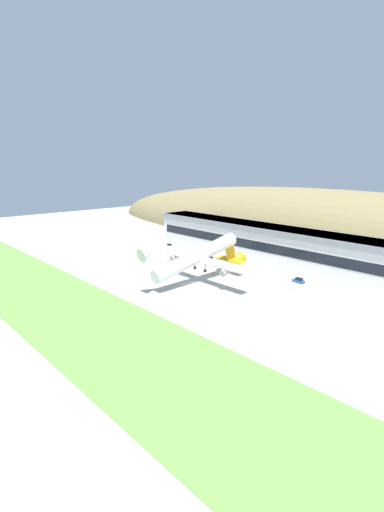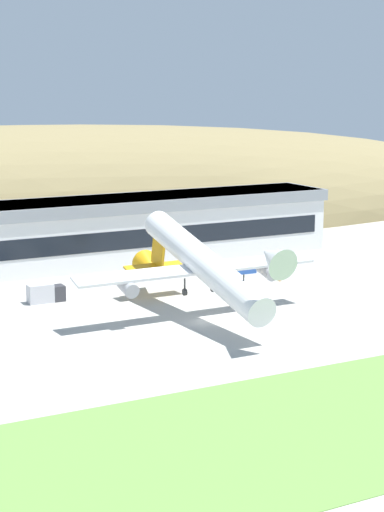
{
  "view_description": "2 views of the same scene",
  "coord_description": "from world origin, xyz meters",
  "px_view_note": "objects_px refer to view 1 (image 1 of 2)",
  "views": [
    {
      "loc": [
        95.78,
        -85.12,
        40.22
      ],
      "look_at": [
        -0.44,
        0.47,
        9.15
      ],
      "focal_mm": 28.0,
      "sensor_mm": 36.0,
      "label": 1
    },
    {
      "loc": [
        -60.69,
        -112.62,
        36.06
      ],
      "look_at": [
        -1.24,
        1.69,
        10.26
      ],
      "focal_mm": 60.0,
      "sensor_mm": 36.0,
      "label": 2
    }
  ],
  "objects_px": {
    "cargo_airplane": "(198,257)",
    "fuel_truck": "(205,258)",
    "traffic_cone_1": "(289,289)",
    "service_car_0": "(169,246)",
    "service_car_1": "(299,281)",
    "terminal_building": "(264,239)",
    "traffic_cone_0": "(156,259)"
  },
  "relations": [
    {
      "from": "cargo_airplane",
      "to": "fuel_truck",
      "type": "bearing_deg",
      "value": 131.67
    },
    {
      "from": "fuel_truck",
      "to": "traffic_cone_1",
      "type": "relative_size",
      "value": 10.86
    },
    {
      "from": "service_car_0",
      "to": "fuel_truck",
      "type": "xyz_separation_m",
      "value": [
        31.69,
        -6.48,
        0.89
      ]
    },
    {
      "from": "cargo_airplane",
      "to": "service_car_1",
      "type": "distance_m",
      "value": 34.71
    },
    {
      "from": "fuel_truck",
      "to": "cargo_airplane",
      "type": "bearing_deg",
      "value": -48.33
    },
    {
      "from": "terminal_building",
      "to": "fuel_truck",
      "type": "xyz_separation_m",
      "value": [
        -10.22,
        -24.79,
        -6.11
      ]
    },
    {
      "from": "service_car_0",
      "to": "service_car_1",
      "type": "height_order",
      "value": "service_car_1"
    },
    {
      "from": "service_car_1",
      "to": "fuel_truck",
      "type": "xyz_separation_m",
      "value": [
        -41.67,
        -3.78,
        0.83
      ]
    },
    {
      "from": "service_car_1",
      "to": "fuel_truck",
      "type": "relative_size",
      "value": 0.66
    },
    {
      "from": "service_car_0",
      "to": "traffic_cone_0",
      "type": "distance_m",
      "value": 25.18
    },
    {
      "from": "cargo_airplane",
      "to": "traffic_cone_1",
      "type": "distance_m",
      "value": 31.02
    },
    {
      "from": "terminal_building",
      "to": "fuel_truck",
      "type": "distance_m",
      "value": 27.5
    },
    {
      "from": "terminal_building",
      "to": "cargo_airplane",
      "type": "xyz_separation_m",
      "value": [
        8.43,
        -45.73,
        1.03
      ]
    },
    {
      "from": "traffic_cone_0",
      "to": "traffic_cone_1",
      "type": "bearing_deg",
      "value": 7.68
    },
    {
      "from": "cargo_airplane",
      "to": "traffic_cone_1",
      "type": "xyz_separation_m",
      "value": [
        25.23,
        15.98,
        -8.38
      ]
    },
    {
      "from": "service_car_0",
      "to": "terminal_building",
      "type": "bearing_deg",
      "value": 23.6
    },
    {
      "from": "cargo_airplane",
      "to": "service_car_0",
      "type": "relative_size",
      "value": 9.8
    },
    {
      "from": "service_car_1",
      "to": "fuel_truck",
      "type": "distance_m",
      "value": 41.85
    },
    {
      "from": "cargo_airplane",
      "to": "fuel_truck",
      "type": "distance_m",
      "value": 28.93
    },
    {
      "from": "fuel_truck",
      "to": "traffic_cone_0",
      "type": "height_order",
      "value": "fuel_truck"
    },
    {
      "from": "terminal_building",
      "to": "traffic_cone_0",
      "type": "distance_m",
      "value": 46.43
    },
    {
      "from": "traffic_cone_0",
      "to": "traffic_cone_1",
      "type": "distance_m",
      "value": 60.16
    },
    {
      "from": "cargo_airplane",
      "to": "service_car_1",
      "type": "bearing_deg",
      "value": 47.03
    },
    {
      "from": "traffic_cone_0",
      "to": "service_car_0",
      "type": "bearing_deg",
      "value": 129.31
    },
    {
      "from": "traffic_cone_1",
      "to": "service_car_0",
      "type": "bearing_deg",
      "value": 171.39
    },
    {
      "from": "traffic_cone_1",
      "to": "cargo_airplane",
      "type": "bearing_deg",
      "value": -147.66
    },
    {
      "from": "service_car_0",
      "to": "fuel_truck",
      "type": "distance_m",
      "value": 32.36
    },
    {
      "from": "cargo_airplane",
      "to": "service_car_1",
      "type": "xyz_separation_m",
      "value": [
        23.02,
        24.72,
        -7.97
      ]
    },
    {
      "from": "cargo_airplane",
      "to": "traffic_cone_1",
      "type": "bearing_deg",
      "value": 32.34
    },
    {
      "from": "terminal_building",
      "to": "service_car_1",
      "type": "height_order",
      "value": "terminal_building"
    },
    {
      "from": "fuel_truck",
      "to": "traffic_cone_1",
      "type": "distance_m",
      "value": 44.17
    },
    {
      "from": "cargo_airplane",
      "to": "fuel_truck",
      "type": "relative_size",
      "value": 7.27
    }
  ]
}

